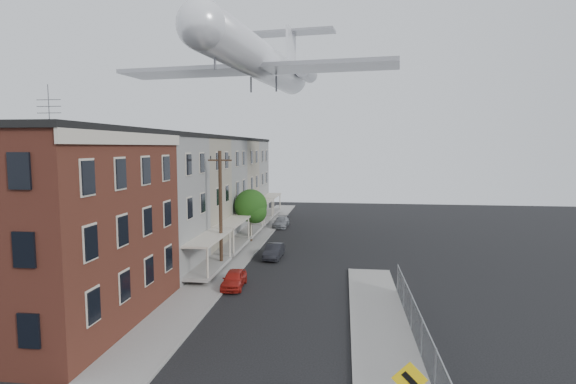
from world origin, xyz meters
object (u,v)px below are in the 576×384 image
object	(u,v)px
car_near	(234,279)
airplane	(262,61)
utility_pole	(221,209)
street_tree	(252,207)
car_mid	(274,251)
car_far	(281,222)

from	to	relation	value
car_near	airplane	distance (m)	23.14
utility_pole	car_near	bearing A→B (deg)	-64.17
street_tree	car_mid	world-z (taller)	street_tree
airplane	street_tree	bearing A→B (deg)	-115.51
utility_pole	car_near	distance (m)	6.15
utility_pole	airplane	distance (m)	17.35
car_mid	airplane	size ratio (longest dim) A/B	0.12
utility_pole	car_mid	distance (m)	6.63
street_tree	airplane	world-z (taller)	airplane
street_tree	car_far	bearing A→B (deg)	78.87
street_tree	car_near	distance (m)	14.44
airplane	car_near	bearing A→B (deg)	-86.79
car_far	airplane	size ratio (longest dim) A/B	0.13
car_near	airplane	world-z (taller)	airplane
car_far	airplane	bearing A→B (deg)	-96.17
car_mid	car_far	size ratio (longest dim) A/B	0.91
utility_pole	car_near	xyz separation A→B (m)	(2.00, -4.13, -4.10)
car_mid	airplane	distance (m)	18.72
street_tree	car_far	world-z (taller)	street_tree
street_tree	utility_pole	bearing A→B (deg)	-91.89
car_near	car_mid	world-z (taller)	car_mid
car_far	car_near	bearing A→B (deg)	-88.82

